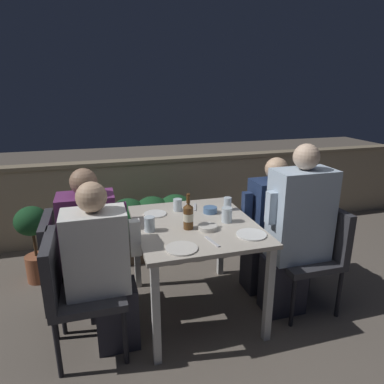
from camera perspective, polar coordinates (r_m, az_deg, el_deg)
name	(u,v)px	position (r m, az deg, el deg)	size (l,w,h in m)	color
ground_plane	(195,309)	(2.95, 0.44, -18.92)	(16.00, 16.00, 0.00)	#665B51
parapet_wall	(157,196)	(4.13, -5.84, -0.70)	(9.00, 0.18, 0.93)	gray
dining_table	(195,234)	(2.61, 0.48, -7.09)	(0.89, 1.03, 0.76)	#BCB2A3
planter_hedge	(153,223)	(3.62, -6.54, -5.18)	(0.91, 0.47, 0.65)	brown
chair_left_near	(72,284)	(2.41, -19.35, -14.29)	(0.47, 0.47, 0.85)	#333338
person_white_polo	(103,269)	(2.36, -14.54, -12.29)	(0.48, 0.26, 1.19)	#282833
chair_left_far	(67,259)	(2.73, -20.09, -10.48)	(0.47, 0.47, 0.85)	#333338
person_purple_stripe	(95,246)	(2.68, -15.93, -8.63)	(0.49, 0.26, 1.19)	#282833
chair_right_near	(316,247)	(2.91, 19.90, -8.62)	(0.47, 0.47, 0.85)	#333338
person_blue_shirt	(295,232)	(2.74, 16.87, -6.32)	(0.51, 0.26, 1.35)	#282833
chair_right_far	(289,231)	(3.15, 15.83, -6.25)	(0.47, 0.47, 0.85)	#333338
person_navy_jumper	(269,225)	(3.02, 12.67, -5.41)	(0.48, 0.26, 1.18)	#282833
beer_bottle	(188,216)	(2.44, -0.62, -3.95)	(0.07, 0.07, 0.26)	brown
plate_0	(155,214)	(2.75, -6.16, -3.64)	(0.18, 0.18, 0.01)	white
plate_1	(182,248)	(2.18, -1.74, -9.37)	(0.21, 0.21, 0.01)	silver
plate_2	(251,234)	(2.40, 9.87, -6.99)	(0.21, 0.21, 0.01)	white
bowl_0	(210,210)	(2.77, 3.05, -2.94)	(0.11, 0.11, 0.05)	#4C709E
bowl_1	(208,227)	(2.46, 2.63, -5.84)	(0.14, 0.14, 0.03)	beige
glass_cup_0	(150,224)	(2.43, -7.09, -5.32)	(0.08, 0.08, 0.11)	silver
glass_cup_1	(227,204)	(2.84, 5.94, -1.93)	(0.06, 0.06, 0.11)	silver
glass_cup_2	(227,215)	(2.59, 5.82, -3.81)	(0.08, 0.08, 0.11)	silver
glass_cup_3	(178,205)	(2.80, -2.41, -2.16)	(0.07, 0.07, 0.10)	silver
fork_0	(195,207)	(2.89, 0.49, -2.54)	(0.07, 0.17, 0.01)	silver
fork_1	(212,241)	(2.27, 3.40, -8.24)	(0.05, 0.17, 0.01)	silver
potted_plant	(34,237)	(3.42, -24.89, -6.79)	(0.29, 0.29, 0.72)	#9E5638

